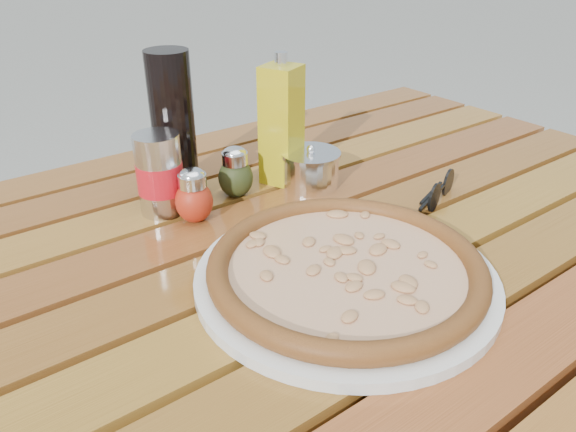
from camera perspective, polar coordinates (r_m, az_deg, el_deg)
table at (r=0.80m, az=0.87°, el=-7.23°), size 1.40×0.90×0.75m
plate at (r=0.68m, az=5.88°, el=-6.27°), size 0.36×0.36×0.01m
pizza at (r=0.67m, az=5.94°, el=-5.15°), size 0.39×0.39×0.03m
pepper_shaker at (r=0.81m, az=-9.57°, el=1.98°), size 0.06×0.06×0.08m
oregano_shaker at (r=0.87m, az=-5.36°, el=4.38°), size 0.06×0.06×0.08m
dark_bottle at (r=0.88m, az=-11.61°, el=9.19°), size 0.08×0.08×0.22m
soda_can at (r=0.83m, az=-12.89°, el=4.11°), size 0.07×0.07×0.12m
olive_oil_cruet at (r=0.90m, az=-0.67°, el=9.25°), size 0.07×0.07×0.21m
parmesan_tin at (r=0.90m, az=2.29°, el=4.83°), size 0.12×0.12×0.07m
sunglasses at (r=0.89m, az=15.13°, el=2.49°), size 0.11×0.06×0.04m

